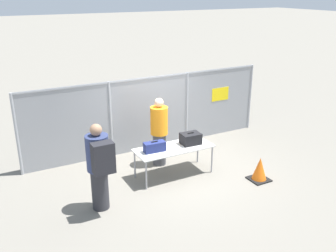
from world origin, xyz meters
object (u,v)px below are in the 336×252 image
at_px(suitcase_black, 191,139).
at_px(security_worker_near, 159,131).
at_px(traffic_cone, 260,170).
at_px(suitcase_navy, 155,147).
at_px(utility_trailer, 187,108).
at_px(inspection_table, 174,149).
at_px(traveler_hooded, 99,165).

height_order(suitcase_black, security_worker_near, security_worker_near).
relative_size(suitcase_black, traffic_cone, 0.85).
bearing_deg(suitcase_navy, utility_trailer, 49.46).
xyz_separation_m(inspection_table, utility_trailer, (2.37, 3.38, -0.26)).
bearing_deg(suitcase_black, utility_trailer, 60.59).
bearing_deg(traveler_hooded, suitcase_black, 17.19).
xyz_separation_m(inspection_table, suitcase_navy, (-0.51, 0.02, 0.17)).
distance_m(traveler_hooded, utility_trailer, 5.99).
distance_m(security_worker_near, utility_trailer, 3.63).
distance_m(suitcase_navy, traffic_cone, 2.55).
bearing_deg(security_worker_near, inspection_table, 79.94).
xyz_separation_m(suitcase_navy, utility_trailer, (2.87, 3.36, -0.43)).
relative_size(suitcase_black, utility_trailer, 0.13).
height_order(suitcase_black, traffic_cone, suitcase_black).
relative_size(suitcase_black, traveler_hooded, 0.26).
height_order(inspection_table, suitcase_navy, suitcase_navy).
distance_m(inspection_table, traffic_cone, 2.09).
height_order(suitcase_black, utility_trailer, suitcase_black).
relative_size(inspection_table, traffic_cone, 3.31).
xyz_separation_m(security_worker_near, utility_trailer, (2.41, 2.67, -0.50)).
bearing_deg(traveler_hooded, suitcase_navy, 25.74).
bearing_deg(security_worker_near, traffic_cone, 118.91).
xyz_separation_m(suitcase_navy, security_worker_near, (0.47, 0.69, 0.07)).
height_order(inspection_table, traffic_cone, inspection_table).
height_order(inspection_table, utility_trailer, inspection_table).
height_order(traveler_hooded, utility_trailer, traveler_hooded).
xyz_separation_m(security_worker_near, traffic_cone, (1.71, -1.89, -0.65)).
distance_m(suitcase_navy, suitcase_black, 0.98).
distance_m(suitcase_navy, traveler_hooded, 1.68).
distance_m(suitcase_black, utility_trailer, 3.89).
bearing_deg(utility_trailer, suitcase_black, -119.41).
distance_m(inspection_table, suitcase_navy, 0.54).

